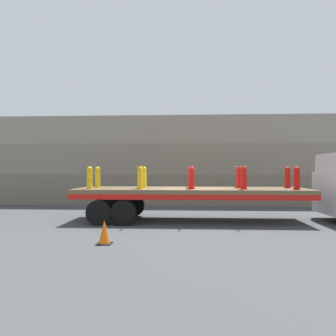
{
  "coord_description": "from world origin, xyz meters",
  "views": [
    {
      "loc": [
        -0.2,
        -13.04,
        2.04
      ],
      "look_at": [
        -0.93,
        0.0,
        2.11
      ],
      "focal_mm": 35.0,
      "sensor_mm": 36.0,
      "label": 1
    }
  ],
  "objects_px": {
    "flatbed_trailer": "(176,194)",
    "fire_hydrant_red_far_3": "(239,177)",
    "fire_hydrant_red_near_4": "(297,178)",
    "traffic_cone": "(104,232)",
    "fire_hydrant_yellow_far_0": "(98,177)",
    "fire_hydrant_red_near_3": "(244,178)",
    "fire_hydrant_yellow_near_0": "(90,178)",
    "fire_hydrant_red_far_2": "(191,177)",
    "fire_hydrant_yellow_far_1": "(144,177)",
    "fire_hydrant_red_near_2": "(191,178)",
    "fire_hydrant_red_far_4": "(288,177)",
    "fire_hydrant_yellow_near_1": "(140,178)"
  },
  "relations": [
    {
      "from": "fire_hydrant_red_far_2",
      "to": "fire_hydrant_red_near_3",
      "type": "xyz_separation_m",
      "value": [
        1.97,
        -1.12,
        0.0
      ]
    },
    {
      "from": "fire_hydrant_yellow_far_0",
      "to": "fire_hydrant_red_near_2",
      "type": "distance_m",
      "value": 4.09
    },
    {
      "from": "fire_hydrant_red_near_4",
      "to": "fire_hydrant_yellow_far_1",
      "type": "bearing_deg",
      "value": 169.24
    },
    {
      "from": "fire_hydrant_yellow_near_1",
      "to": "traffic_cone",
      "type": "relative_size",
      "value": 1.31
    },
    {
      "from": "fire_hydrant_red_near_4",
      "to": "traffic_cone",
      "type": "height_order",
      "value": "fire_hydrant_red_near_4"
    },
    {
      "from": "fire_hydrant_red_far_3",
      "to": "flatbed_trailer",
      "type": "bearing_deg",
      "value": -167.77
    },
    {
      "from": "fire_hydrant_red_near_3",
      "to": "flatbed_trailer",
      "type": "bearing_deg",
      "value": 167.77
    },
    {
      "from": "fire_hydrant_red_far_2",
      "to": "traffic_cone",
      "type": "height_order",
      "value": "fire_hydrant_red_far_2"
    },
    {
      "from": "fire_hydrant_red_near_3",
      "to": "fire_hydrant_red_far_4",
      "type": "height_order",
      "value": "same"
    },
    {
      "from": "fire_hydrant_yellow_far_1",
      "to": "fire_hydrant_red_far_2",
      "type": "relative_size",
      "value": 1.0
    },
    {
      "from": "flatbed_trailer",
      "to": "fire_hydrant_yellow_near_0",
      "type": "bearing_deg",
      "value": -170.4
    },
    {
      "from": "fire_hydrant_yellow_far_1",
      "to": "fire_hydrant_red_far_4",
      "type": "height_order",
      "value": "same"
    },
    {
      "from": "flatbed_trailer",
      "to": "fire_hydrant_yellow_far_1",
      "type": "height_order",
      "value": "fire_hydrant_yellow_far_1"
    },
    {
      "from": "fire_hydrant_red_near_4",
      "to": "fire_hydrant_red_far_4",
      "type": "relative_size",
      "value": 1.0
    },
    {
      "from": "fire_hydrant_red_near_3",
      "to": "traffic_cone",
      "type": "relative_size",
      "value": 1.31
    },
    {
      "from": "fire_hydrant_yellow_near_0",
      "to": "flatbed_trailer",
      "type": "bearing_deg",
      "value": 9.6
    },
    {
      "from": "fire_hydrant_yellow_far_1",
      "to": "fire_hydrant_red_near_4",
      "type": "relative_size",
      "value": 1.0
    },
    {
      "from": "fire_hydrant_red_far_2",
      "to": "fire_hydrant_red_near_4",
      "type": "distance_m",
      "value": 4.09
    },
    {
      "from": "fire_hydrant_yellow_near_0",
      "to": "fire_hydrant_red_far_2",
      "type": "bearing_deg",
      "value": 15.91
    },
    {
      "from": "fire_hydrant_red_near_3",
      "to": "fire_hydrant_red_far_4",
      "type": "xyz_separation_m",
      "value": [
        1.97,
        1.12,
        0.0
      ]
    },
    {
      "from": "fire_hydrant_yellow_far_1",
      "to": "fire_hydrant_red_near_4",
      "type": "bearing_deg",
      "value": -10.76
    },
    {
      "from": "fire_hydrant_yellow_far_1",
      "to": "fire_hydrant_red_far_3",
      "type": "distance_m",
      "value": 3.94
    },
    {
      "from": "fire_hydrant_yellow_far_0",
      "to": "fire_hydrant_red_near_3",
      "type": "relative_size",
      "value": 1.0
    },
    {
      "from": "flatbed_trailer",
      "to": "fire_hydrant_yellow_far_0",
      "type": "bearing_deg",
      "value": 170.4
    },
    {
      "from": "fire_hydrant_yellow_far_1",
      "to": "fire_hydrant_red_far_3",
      "type": "bearing_deg",
      "value": 0.0
    },
    {
      "from": "fire_hydrant_yellow_far_1",
      "to": "fire_hydrant_red_far_2",
      "type": "height_order",
      "value": "same"
    },
    {
      "from": "fire_hydrant_red_near_3",
      "to": "fire_hydrant_yellow_far_0",
      "type": "bearing_deg",
      "value": 169.24
    },
    {
      "from": "fire_hydrant_red_far_2",
      "to": "fire_hydrant_red_far_3",
      "type": "relative_size",
      "value": 1.0
    },
    {
      "from": "fire_hydrant_yellow_near_0",
      "to": "fire_hydrant_red_far_4",
      "type": "xyz_separation_m",
      "value": [
        7.87,
        1.12,
        0.0
      ]
    },
    {
      "from": "fire_hydrant_red_far_4",
      "to": "traffic_cone",
      "type": "relative_size",
      "value": 1.31
    },
    {
      "from": "fire_hydrant_yellow_near_0",
      "to": "fire_hydrant_red_near_4",
      "type": "xyz_separation_m",
      "value": [
        7.87,
        0.0,
        0.0
      ]
    },
    {
      "from": "traffic_cone",
      "to": "fire_hydrant_yellow_near_0",
      "type": "bearing_deg",
      "value": 112.43
    },
    {
      "from": "fire_hydrant_yellow_far_0",
      "to": "fire_hydrant_red_far_3",
      "type": "relative_size",
      "value": 1.0
    },
    {
      "from": "flatbed_trailer",
      "to": "fire_hydrant_red_far_3",
      "type": "relative_size",
      "value": 10.51
    },
    {
      "from": "fire_hydrant_yellow_far_0",
      "to": "fire_hydrant_red_far_2",
      "type": "bearing_deg",
      "value": 0.0
    },
    {
      "from": "fire_hydrant_red_near_2",
      "to": "fire_hydrant_red_near_3",
      "type": "bearing_deg",
      "value": 0.0
    },
    {
      "from": "fire_hydrant_yellow_near_1",
      "to": "fire_hydrant_red_near_4",
      "type": "height_order",
      "value": "same"
    },
    {
      "from": "flatbed_trailer",
      "to": "fire_hydrant_yellow_far_0",
      "type": "height_order",
      "value": "fire_hydrant_yellow_far_0"
    },
    {
      "from": "fire_hydrant_yellow_far_0",
      "to": "fire_hydrant_red_near_3",
      "type": "distance_m",
      "value": 6.01
    },
    {
      "from": "flatbed_trailer",
      "to": "fire_hydrant_red_far_4",
      "type": "distance_m",
      "value": 4.64
    },
    {
      "from": "fire_hydrant_red_near_2",
      "to": "fire_hydrant_red_near_4",
      "type": "xyz_separation_m",
      "value": [
        3.94,
        0.0,
        0.0
      ]
    },
    {
      "from": "fire_hydrant_yellow_near_0",
      "to": "traffic_cone",
      "type": "bearing_deg",
      "value": -67.57
    },
    {
      "from": "fire_hydrant_red_far_2",
      "to": "fire_hydrant_red_near_4",
      "type": "height_order",
      "value": "same"
    },
    {
      "from": "fire_hydrant_yellow_near_0",
      "to": "fire_hydrant_red_near_2",
      "type": "distance_m",
      "value": 3.94
    },
    {
      "from": "flatbed_trailer",
      "to": "fire_hydrant_red_far_2",
      "type": "xyz_separation_m",
      "value": [
        0.62,
        0.56,
        0.67
      ]
    },
    {
      "from": "fire_hydrant_red_far_3",
      "to": "fire_hydrant_red_far_4",
      "type": "bearing_deg",
      "value": 0.0
    },
    {
      "from": "fire_hydrant_yellow_far_1",
      "to": "traffic_cone",
      "type": "height_order",
      "value": "fire_hydrant_yellow_far_1"
    },
    {
      "from": "fire_hydrant_yellow_far_1",
      "to": "fire_hydrant_red_near_4",
      "type": "distance_m",
      "value": 6.01
    },
    {
      "from": "fire_hydrant_red_near_3",
      "to": "fire_hydrant_red_far_4",
      "type": "bearing_deg",
      "value": 29.68
    },
    {
      "from": "fire_hydrant_red_far_4",
      "to": "fire_hydrant_red_near_2",
      "type": "bearing_deg",
      "value": -164.09
    }
  ]
}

